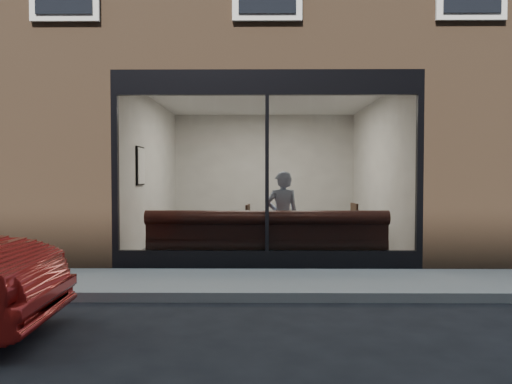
{
  "coord_description": "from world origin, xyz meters",
  "views": [
    {
      "loc": [
        -0.1,
        -5.98,
        1.53
      ],
      "look_at": [
        -0.18,
        2.4,
        1.23
      ],
      "focal_mm": 35.0,
      "sensor_mm": 36.0,
      "label": 1
    }
  ],
  "objects_px": {
    "cafe_table_right": "(339,217)",
    "cafe_chair_right": "(345,238)",
    "banquette": "(267,251)",
    "cafe_chair_left": "(238,241)",
    "person": "(282,217)",
    "cafe_table_left": "(229,217)"
  },
  "relations": [
    {
      "from": "cafe_chair_right",
      "to": "banquette",
      "type": "bearing_deg",
      "value": 39.53
    },
    {
      "from": "banquette",
      "to": "person",
      "type": "height_order",
      "value": "person"
    },
    {
      "from": "banquette",
      "to": "cafe_table_right",
      "type": "relative_size",
      "value": 6.92
    },
    {
      "from": "cafe_table_left",
      "to": "cafe_chair_right",
      "type": "xyz_separation_m",
      "value": [
        2.28,
        0.72,
        -0.5
      ]
    },
    {
      "from": "banquette",
      "to": "cafe_chair_left",
      "type": "distance_m",
      "value": 1.3
    },
    {
      "from": "cafe_table_left",
      "to": "cafe_table_right",
      "type": "relative_size",
      "value": 1.15
    },
    {
      "from": "cafe_table_right",
      "to": "person",
      "type": "bearing_deg",
      "value": -149.75
    },
    {
      "from": "banquette",
      "to": "cafe_table_left",
      "type": "relative_size",
      "value": 6.0
    },
    {
      "from": "cafe_chair_right",
      "to": "cafe_table_left",
      "type": "bearing_deg",
      "value": 12.0
    },
    {
      "from": "banquette",
      "to": "cafe_table_right",
      "type": "bearing_deg",
      "value": 33.58
    },
    {
      "from": "person",
      "to": "cafe_table_right",
      "type": "xyz_separation_m",
      "value": [
        1.09,
        0.64,
        -0.05
      ]
    },
    {
      "from": "person",
      "to": "cafe_chair_right",
      "type": "xyz_separation_m",
      "value": [
        1.32,
        1.32,
        -0.55
      ]
    },
    {
      "from": "cafe_table_right",
      "to": "cafe_chair_right",
      "type": "distance_m",
      "value": 0.87
    },
    {
      "from": "person",
      "to": "cafe_table_left",
      "type": "bearing_deg",
      "value": -41.04
    },
    {
      "from": "banquette",
      "to": "cafe_chair_left",
      "type": "xyz_separation_m",
      "value": [
        -0.54,
        1.19,
        0.01
      ]
    },
    {
      "from": "cafe_table_right",
      "to": "cafe_chair_left",
      "type": "relative_size",
      "value": 1.34
    },
    {
      "from": "cafe_chair_left",
      "to": "person",
      "type": "bearing_deg",
      "value": 137.47
    },
    {
      "from": "cafe_chair_left",
      "to": "cafe_table_right",
      "type": "bearing_deg",
      "value": 177.45
    },
    {
      "from": "cafe_chair_left",
      "to": "cafe_table_left",
      "type": "bearing_deg",
      "value": 70.02
    },
    {
      "from": "person",
      "to": "cafe_chair_left",
      "type": "relative_size",
      "value": 3.66
    },
    {
      "from": "cafe_table_left",
      "to": "cafe_chair_right",
      "type": "distance_m",
      "value": 2.44
    },
    {
      "from": "cafe_table_right",
      "to": "cafe_table_left",
      "type": "bearing_deg",
      "value": -179.06
    }
  ]
}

